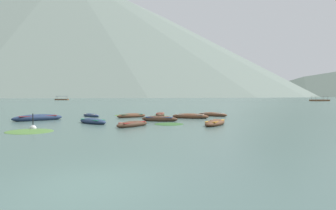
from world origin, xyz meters
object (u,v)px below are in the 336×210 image
rowboat_4 (38,118)px  rowboat_6 (131,116)px  rowboat_1 (160,114)px  mooring_buoy (33,128)px  rowboat_2 (215,123)px  rowboat_10 (132,124)px  rowboat_3 (93,121)px  rowboat_5 (91,115)px  ferry_1 (62,99)px  rowboat_8 (190,116)px  ferry_0 (320,100)px  rowboat_7 (160,119)px  rowboat_9 (212,115)px

rowboat_4 → rowboat_6: 8.98m
rowboat_1 → mooring_buoy: bearing=-124.4°
rowboat_2 → rowboat_10: 6.38m
rowboat_3 → rowboat_6: bearing=67.3°
rowboat_4 → rowboat_5: bearing=49.5°
rowboat_3 → ferry_1: 149.63m
rowboat_2 → rowboat_8: size_ratio=0.94×
rowboat_1 → mooring_buoy: 15.51m
rowboat_6 → mooring_buoy: mooring_buoy is taller
rowboat_3 → rowboat_10: size_ratio=1.10×
ferry_0 → rowboat_5: bearing=-131.5°
rowboat_1 → rowboat_5: size_ratio=1.16×
rowboat_4 → mooring_buoy: (2.69, -7.23, -0.11)m
rowboat_5 → rowboat_7: rowboat_7 is taller
rowboat_3 → rowboat_9: bearing=33.8°
rowboat_8 → ferry_0: 121.73m
rowboat_1 → ferry_0: size_ratio=0.34×
rowboat_5 → rowboat_10: size_ratio=0.91×
rowboat_4 → rowboat_9: size_ratio=1.25×
rowboat_4 → ferry_1: (-43.65, 138.19, 0.23)m
rowboat_6 → rowboat_9: (8.99, 1.47, -0.00)m
rowboat_8 → ferry_1: bearing=113.1°
rowboat_3 → mooring_buoy: size_ratio=2.69×
rowboat_3 → rowboat_7: bearing=18.1°
rowboat_1 → rowboat_4: size_ratio=0.74×
rowboat_7 → ferry_0: 126.14m
rowboat_3 → rowboat_5: 7.79m
rowboat_4 → rowboat_10: size_ratio=1.43×
rowboat_2 → ferry_0: 126.58m
rowboat_5 → rowboat_9: size_ratio=0.80×
rowboat_3 → rowboat_4: size_ratio=0.77×
rowboat_2 → rowboat_5: size_ratio=1.39×
rowboat_7 → rowboat_8: rowboat_8 is taller
rowboat_3 → rowboat_8: size_ratio=0.82×
rowboat_9 → ferry_0: (70.34, 94.39, 0.28)m
rowboat_2 → rowboat_9: size_ratio=1.11×
rowboat_6 → rowboat_9: bearing=9.3°
rowboat_7 → mooring_buoy: (-8.58, -5.98, -0.08)m
rowboat_2 → rowboat_5: bearing=141.2°
rowboat_7 → rowboat_8: size_ratio=0.87×
rowboat_6 → mooring_buoy: bearing=-118.4°
rowboat_9 → ferry_1: ferry_1 is taller
rowboat_7 → rowboat_1: bearing=88.4°
rowboat_1 → rowboat_2: size_ratio=0.84×
rowboat_2 → rowboat_6: (-7.17, 8.14, 0.00)m
rowboat_9 → rowboat_10: rowboat_9 is taller
mooring_buoy → rowboat_8: bearing=37.7°
rowboat_5 → rowboat_7: size_ratio=0.77×
rowboat_7 → rowboat_6: bearing=122.8°
rowboat_7 → rowboat_10: (-2.08, -4.36, -0.02)m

